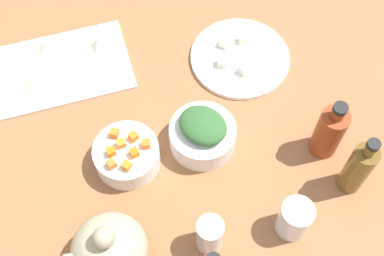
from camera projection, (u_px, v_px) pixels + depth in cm
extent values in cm
cube|color=#97613A|center=(192.00, 141.00, 121.88)|extent=(190.00, 190.00, 3.00)
cube|color=white|center=(62.00, 68.00, 130.12)|extent=(34.83, 23.27, 1.00)
cylinder|color=white|center=(240.00, 58.00, 131.69)|extent=(25.85, 25.85, 1.20)
cylinder|color=white|center=(203.00, 136.00, 117.30)|extent=(15.49, 15.49, 6.29)
cylinder|color=white|center=(127.00, 156.00, 114.90)|extent=(14.98, 14.98, 6.12)
ellipsoid|color=tan|center=(110.00, 249.00, 101.12)|extent=(15.56, 15.37, 12.25)
sphere|color=tan|center=(104.00, 237.00, 94.28)|extent=(4.36, 4.36, 4.36)
cylinder|color=brown|center=(357.00, 169.00, 108.36)|extent=(5.45, 5.45, 15.01)
cylinder|color=brown|center=(370.00, 150.00, 100.48)|extent=(2.45, 2.45, 3.10)
cylinder|color=black|center=(374.00, 145.00, 98.61)|extent=(2.72, 2.72, 1.20)
cylinder|color=#923919|center=(329.00, 133.00, 113.32)|extent=(6.39, 6.39, 14.02)
cylinder|color=#923919|center=(338.00, 113.00, 106.05)|extent=(2.87, 2.87, 2.70)
cylinder|color=black|center=(340.00, 109.00, 104.35)|extent=(3.19, 3.19, 1.20)
cylinder|color=white|center=(210.00, 235.00, 103.68)|extent=(5.67, 5.67, 10.22)
cylinder|color=white|center=(295.00, 219.00, 105.55)|extent=(6.95, 6.95, 9.83)
cube|color=orange|center=(133.00, 137.00, 112.82)|extent=(2.37, 2.37, 1.80)
cube|color=orange|center=(114.00, 133.00, 113.24)|extent=(2.48, 2.48, 1.80)
cube|color=orange|center=(111.00, 152.00, 110.95)|extent=(2.05, 2.05, 1.80)
cube|color=orange|center=(134.00, 153.00, 110.82)|extent=(2.17, 2.17, 1.80)
cube|color=orange|center=(111.00, 164.00, 109.47)|extent=(2.28, 2.28, 1.80)
cube|color=orange|center=(146.00, 144.00, 111.90)|extent=(2.16, 2.16, 1.80)
cube|color=orange|center=(127.00, 166.00, 109.27)|extent=(2.54, 2.54, 1.80)
cube|color=orange|center=(121.00, 143.00, 111.99)|extent=(1.97, 1.97, 1.80)
ellipsoid|color=#326130|center=(203.00, 125.00, 112.87)|extent=(14.26, 14.78, 3.89)
cube|color=white|center=(224.00, 43.00, 131.98)|extent=(3.11, 3.11, 2.20)
cube|color=white|center=(244.00, 70.00, 127.73)|extent=(3.04, 3.04, 2.20)
cube|color=#E9EACB|center=(243.00, 38.00, 132.71)|extent=(2.51, 2.51, 2.20)
cube|color=white|center=(221.00, 62.00, 128.90)|extent=(2.85, 2.85, 2.20)
pyramid|color=beige|center=(34.00, 82.00, 126.10)|extent=(7.95, 7.86, 2.20)
pyramid|color=beige|center=(98.00, 43.00, 131.67)|extent=(5.48, 5.58, 3.04)
pyramid|color=beige|center=(47.00, 48.00, 130.91)|extent=(7.49, 7.40, 2.89)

